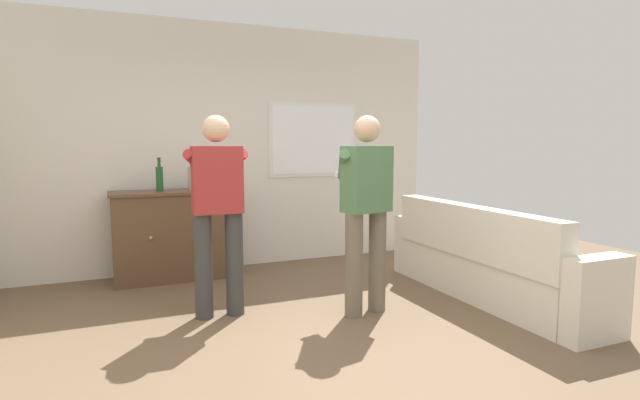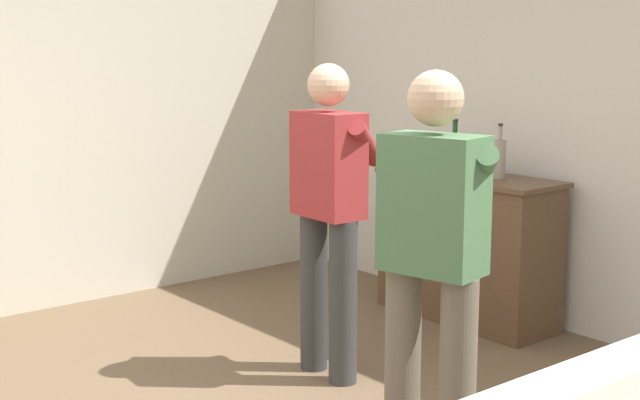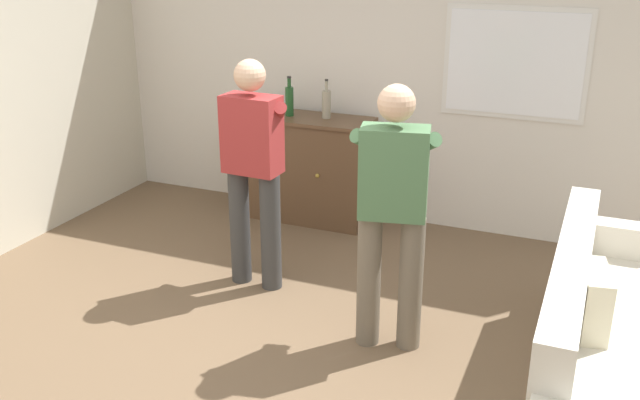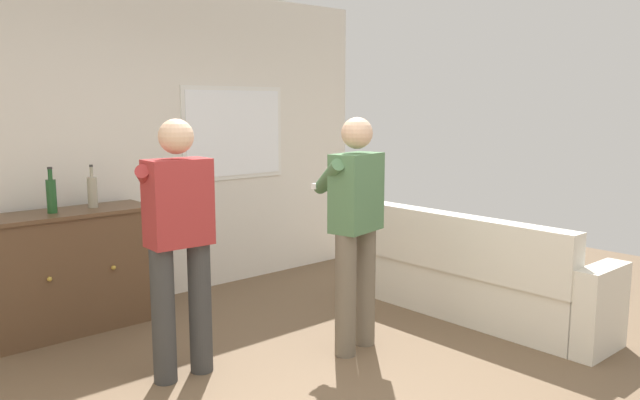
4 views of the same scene
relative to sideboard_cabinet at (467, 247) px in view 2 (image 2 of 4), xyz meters
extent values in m
cube|color=silver|center=(0.66, 0.36, 0.92)|extent=(5.20, 0.12, 2.80)
cube|color=brown|center=(0.00, 0.00, -0.02)|extent=(1.21, 0.44, 0.92)
cube|color=brown|center=(0.00, 0.00, 0.46)|extent=(1.25, 0.48, 0.03)
sphere|color=#B79338|center=(-0.24, -0.23, 0.03)|extent=(0.04, 0.04, 0.04)
sphere|color=#B79338|center=(0.24, -0.23, 0.03)|extent=(0.04, 0.04, 0.04)
cylinder|color=#1E4C23|center=(-0.12, -0.01, 0.60)|extent=(0.07, 0.07, 0.25)
cylinder|color=#1E4C23|center=(-0.12, -0.01, 0.77)|extent=(0.03, 0.03, 0.08)
cylinder|color=#262626|center=(-0.12, -0.01, 0.82)|extent=(0.04, 0.04, 0.02)
cylinder|color=gray|center=(0.21, 0.04, 0.60)|extent=(0.08, 0.08, 0.24)
cylinder|color=gray|center=(0.21, 0.04, 0.76)|extent=(0.03, 0.03, 0.08)
cylinder|color=#262626|center=(0.21, 0.04, 0.81)|extent=(0.03, 0.03, 0.02)
cylinder|color=#383838|center=(0.09, -1.34, -0.04)|extent=(0.15, 0.15, 0.88)
cylinder|color=#383838|center=(0.34, -1.35, -0.04)|extent=(0.15, 0.15, 0.88)
cube|color=#9E2D2D|center=(0.21, -1.34, 0.68)|extent=(0.41, 0.24, 0.55)
sphere|color=#D8AD8C|center=(0.21, -1.34, 1.09)|extent=(0.22, 0.22, 0.22)
cylinder|color=#9E2D2D|center=(0.11, -1.18, 0.79)|extent=(0.34, 0.40, 0.29)
cylinder|color=#9E2D2D|center=(0.34, -1.19, 0.79)|extent=(0.31, 0.41, 0.29)
cube|color=white|center=(0.23, -1.02, 0.70)|extent=(0.15, 0.05, 0.04)
cylinder|color=#6B6051|center=(1.25, -1.79, -0.04)|extent=(0.15, 0.15, 0.88)
cylinder|color=#6B6051|center=(1.50, -1.74, -0.04)|extent=(0.15, 0.15, 0.88)
cube|color=#4C754C|center=(1.38, -1.77, 0.68)|extent=(0.44, 0.30, 0.55)
sphere|color=#D8AD8C|center=(1.38, -1.77, 1.09)|extent=(0.22, 0.22, 0.22)
cylinder|color=#4C754C|center=(1.23, -1.64, 0.79)|extent=(0.25, 0.44, 0.29)
cylinder|color=#4C754C|center=(1.45, -1.59, 0.79)|extent=(0.39, 0.36, 0.29)
cube|color=white|center=(1.31, -1.45, 0.70)|extent=(0.16, 0.07, 0.04)
camera|label=1|loc=(-0.60, -5.43, 0.98)|focal=28.00mm
camera|label=2|loc=(3.77, -4.28, 1.30)|focal=50.00mm
camera|label=3|loc=(2.50, -5.59, 2.00)|focal=40.00mm
camera|label=4|loc=(-1.69, -4.83, 1.29)|focal=35.00mm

